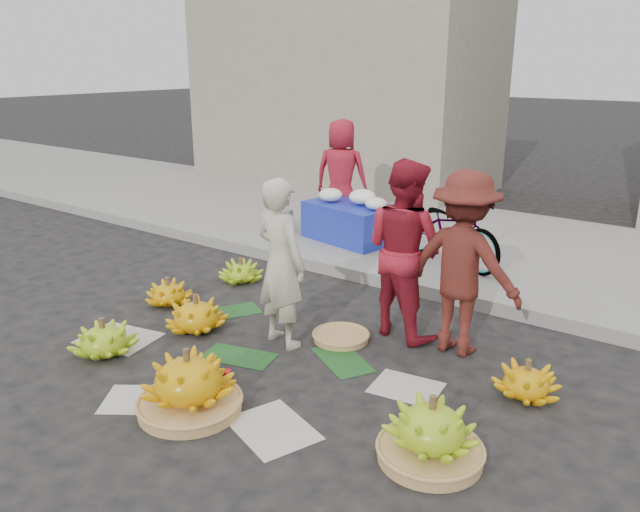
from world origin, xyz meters
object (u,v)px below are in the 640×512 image
Objects in this scene: bicycle at (450,229)px; banana_bunch_0 at (196,315)px; banana_bunch_4 at (431,432)px; flower_table at (351,219)px; vendor_cream at (281,263)px.

banana_bunch_0 is at bearing -179.75° from bicycle.
flower_table reaches higher than banana_bunch_4.
flower_table is (-3.14, 3.78, 0.21)m from banana_bunch_4.
vendor_cream is at bearing -165.80° from bicycle.
banana_bunch_0 is at bearing 169.43° from banana_bunch_4.
banana_bunch_4 is at bearing -10.57° from banana_bunch_0.
banana_bunch_4 is 4.92m from flower_table.
vendor_cream is 3.22m from flower_table.
banana_bunch_0 is 0.56× the size of flower_table.
banana_bunch_0 is 1.02× the size of banana_bunch_4.
banana_bunch_4 is 0.55× the size of flower_table.
flower_table is 0.82× the size of bicycle.
banana_bunch_0 is at bearing -72.93° from flower_table.
flower_table is (-1.19, 2.97, -0.37)m from vendor_cream.
bicycle reaches higher than flower_table.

